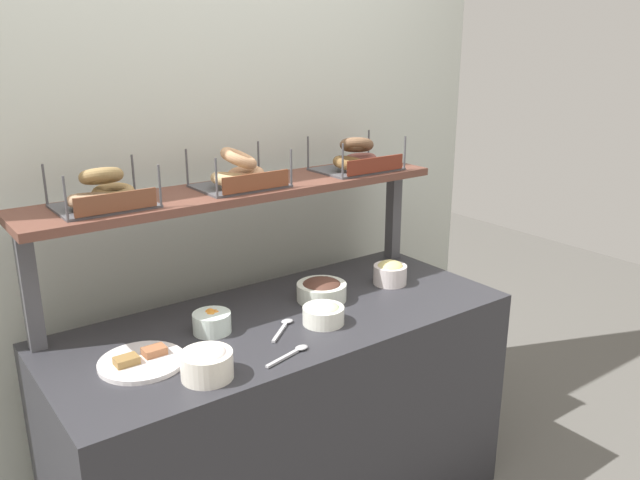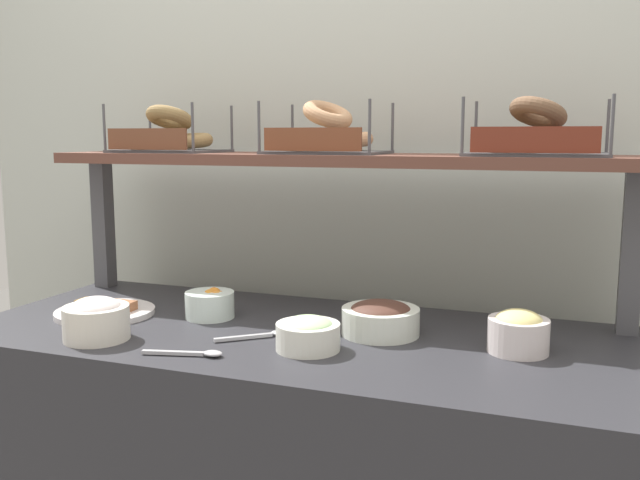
% 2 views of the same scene
% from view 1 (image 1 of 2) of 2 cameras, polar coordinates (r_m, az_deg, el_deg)
% --- Properties ---
extents(back_wall, '(2.86, 0.06, 2.40)m').
position_cam_1_polar(back_wall, '(2.66, -9.88, 4.08)').
color(back_wall, beige).
rests_on(back_wall, ground_plane).
extents(deli_counter, '(1.66, 0.70, 0.85)m').
position_cam_1_polar(deli_counter, '(2.52, -3.05, -15.68)').
color(deli_counter, '#2D2D33').
rests_on(deli_counter, ground_plane).
extents(shelf_riser_left, '(0.05, 0.05, 0.40)m').
position_cam_1_polar(shelf_riser_left, '(2.21, -24.31, -4.09)').
color(shelf_riser_left, '#4C4C51').
rests_on(shelf_riser_left, deli_counter).
extents(shelf_riser_right, '(0.05, 0.05, 0.40)m').
position_cam_1_polar(shelf_riser_right, '(2.90, 6.52, 2.29)').
color(shelf_riser_right, '#4C4C51').
rests_on(shelf_riser_right, deli_counter).
extents(upper_shelf, '(1.62, 0.32, 0.03)m').
position_cam_1_polar(upper_shelf, '(2.41, -6.93, 4.39)').
color(upper_shelf, brown).
rests_on(upper_shelf, shelf_riser_left).
extents(bowl_fruit_salad, '(0.13, 0.13, 0.08)m').
position_cam_1_polar(bowl_fruit_salad, '(2.22, -9.55, -7.15)').
color(bowl_fruit_salad, white).
rests_on(bowl_fruit_salad, deli_counter).
extents(bowl_cream_cheese, '(0.15, 0.15, 0.10)m').
position_cam_1_polar(bowl_cream_cheese, '(1.94, -9.99, -10.59)').
color(bowl_cream_cheese, white).
rests_on(bowl_cream_cheese, deli_counter).
extents(bowl_egg_salad, '(0.14, 0.14, 0.10)m').
position_cam_1_polar(bowl_egg_salad, '(2.62, 6.23, -2.86)').
color(bowl_egg_salad, white).
rests_on(bowl_egg_salad, deli_counter).
extents(bowl_chocolate_spread, '(0.19, 0.19, 0.08)m').
position_cam_1_polar(bowl_chocolate_spread, '(2.45, 0.14, -4.42)').
color(bowl_chocolate_spread, white).
rests_on(bowl_chocolate_spread, deli_counter).
extents(bowl_scallion_spread, '(0.15, 0.15, 0.08)m').
position_cam_1_polar(bowl_scallion_spread, '(2.26, 0.30, -6.50)').
color(bowl_scallion_spread, white).
rests_on(bowl_scallion_spread, deli_counter).
extents(serving_plate_white, '(0.26, 0.26, 0.04)m').
position_cam_1_polar(serving_plate_white, '(2.07, -15.52, -10.30)').
color(serving_plate_white, white).
rests_on(serving_plate_white, deli_counter).
extents(serving_spoon_near_plate, '(0.15, 0.12, 0.01)m').
position_cam_1_polar(serving_spoon_near_plate, '(2.24, -3.23, -7.63)').
color(serving_spoon_near_plate, '#B7B7BC').
rests_on(serving_spoon_near_plate, deli_counter).
extents(serving_spoon_by_edge, '(0.18, 0.06, 0.01)m').
position_cam_1_polar(serving_spoon_by_edge, '(2.06, -2.39, -9.91)').
color(serving_spoon_by_edge, '#B7B7BC').
rests_on(serving_spoon_by_edge, deli_counter).
extents(bagel_basket_everything, '(0.30, 0.25, 0.14)m').
position_cam_1_polar(bagel_basket_everything, '(2.19, -18.68, 3.95)').
color(bagel_basket_everything, '#4C4C51').
rests_on(bagel_basket_everything, upper_shelf).
extents(bagel_basket_sesame, '(0.31, 0.25, 0.15)m').
position_cam_1_polar(bagel_basket_sesame, '(2.38, -7.17, 5.82)').
color(bagel_basket_sesame, '#4C4C51').
rests_on(bagel_basket_sesame, upper_shelf).
extents(bagel_basket_cinnamon_raisin, '(0.34, 0.26, 0.15)m').
position_cam_1_polar(bagel_basket_cinnamon_raisin, '(2.68, 3.26, 7.18)').
color(bagel_basket_cinnamon_raisin, '#4C4C51').
rests_on(bagel_basket_cinnamon_raisin, upper_shelf).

